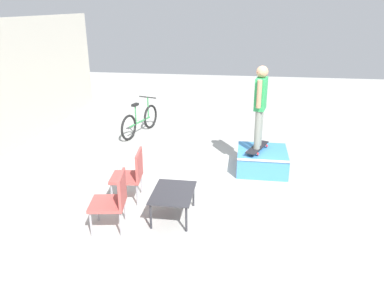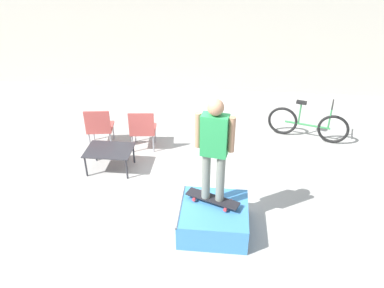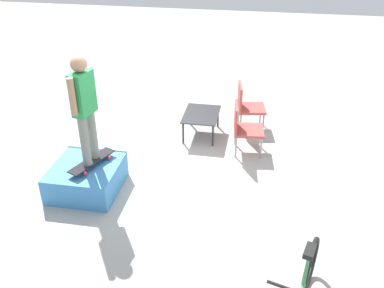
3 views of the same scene
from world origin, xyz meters
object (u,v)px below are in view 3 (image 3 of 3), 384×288
Objects in this scene: patio_chair_right at (244,126)px; skateboard_on_ramp at (92,161)px; person_skater at (84,102)px; coffee_table at (201,116)px; patio_chair_left at (247,104)px; skate_ramp_box at (87,177)px.

skateboard_on_ramp is at bearing 119.51° from patio_chair_right.
coffee_table is (-2.06, 1.37, -1.09)m from person_skater.
patio_chair_right reaches higher than coffee_table.
patio_chair_left is at bearing 160.41° from skateboard_on_ramp.
coffee_table is 0.98× the size of patio_chair_right.
person_skater is at bearing 119.51° from patio_chair_right.
person_skater reaches higher than patio_chair_right.
person_skater is 1.81× the size of patio_chair_left.
patio_chair_right is (0.48, 0.83, 0.11)m from coffee_table.
skateboard_on_ramp is at bearing -33.69° from coffee_table.
skate_ramp_box is 0.65× the size of person_skater.
patio_chair_left is at bearing 137.60° from skate_ramp_box.
person_skater is at bearing -33.69° from coffee_table.
person_skater is at bearing 111.70° from skateboard_on_ramp.
person_skater is at bearing 129.68° from patio_chair_left.
patio_chair_right is at bearing 60.16° from coffee_table.
patio_chair_right is (-1.61, 2.32, 0.30)m from skate_ramp_box.
patio_chair_left is (-2.51, 2.21, -0.00)m from skateboard_on_ramp.
skate_ramp_box is 1.18× the size of patio_chair_left.
skate_ramp_box is at bearing 118.63° from patio_chair_right.
skateboard_on_ramp is at bearing 129.68° from patio_chair_left.
patio_chair_right is at bearing 124.77° from skate_ramp_box.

